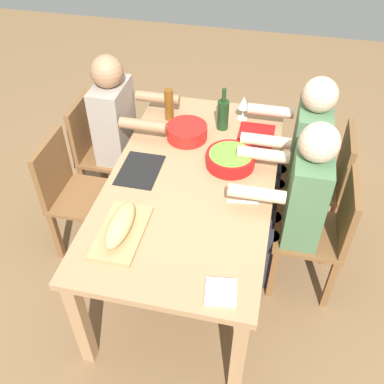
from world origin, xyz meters
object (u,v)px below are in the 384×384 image
at_px(bread_loaf, 120,225).
at_px(napkin_stack, 221,292).
at_px(diner_near_left, 120,126).
at_px(serving_bowl_greens, 187,131).
at_px(wine_bottle, 223,114).
at_px(chair_far_center, 324,230).
at_px(serving_bowl_salad, 230,159).
at_px(wine_glass, 244,104).
at_px(chair_near_left, 99,147).
at_px(diner_far_left, 301,149).
at_px(beer_bottle, 169,105).
at_px(chair_far_left, 324,178).
at_px(diner_far_center, 298,199).
at_px(chair_near_center, 72,191).
at_px(dining_table, 192,189).
at_px(cutting_board, 122,232).

xyz_separation_m(bread_loaf, napkin_stack, (0.25, 0.55, -0.05)).
bearing_deg(diner_near_left, serving_bowl_greens, 78.59).
distance_m(serving_bowl_greens, wine_bottle, 0.27).
height_order(chair_far_center, serving_bowl_greens, chair_far_center).
distance_m(serving_bowl_salad, wine_glass, 0.52).
height_order(serving_bowl_greens, wine_glass, wine_glass).
xyz_separation_m(chair_near_left, bread_loaf, (0.98, 0.54, 0.32)).
xyz_separation_m(diner_far_left, beer_bottle, (-0.09, -0.90, 0.15)).
distance_m(diner_near_left, wine_bottle, 0.72).
distance_m(chair_far_center, wine_glass, 0.98).
relative_size(serving_bowl_salad, beer_bottle, 1.32).
height_order(bread_loaf, beer_bottle, beer_bottle).
height_order(chair_far_left, wine_bottle, wine_bottle).
distance_m(diner_far_left, diner_near_left, 1.22).
bearing_deg(chair_far_left, chair_near_left, -90.00).
height_order(diner_far_center, serving_bowl_salad, diner_far_center).
relative_size(chair_near_left, wine_glass, 5.12).
xyz_separation_m(chair_near_center, diner_near_left, (-0.48, 0.18, 0.21)).
distance_m(chair_far_left, diner_far_left, 0.28).
xyz_separation_m(chair_near_center, wine_bottle, (-0.54, 0.88, 0.37)).
bearing_deg(dining_table, bread_loaf, -26.88).
bearing_deg(diner_far_center, napkin_stack, -22.85).
height_order(diner_far_center, serving_bowl_greens, diner_far_center).
bearing_deg(wine_glass, diner_near_left, -75.76).
bearing_deg(wine_bottle, chair_near_left, -85.99).
distance_m(chair_near_center, diner_far_center, 1.42).
bearing_deg(chair_near_center, diner_far_center, 90.00).
xyz_separation_m(serving_bowl_salad, wine_bottle, (-0.38, -0.11, 0.06)).
bearing_deg(diner_near_left, chair_far_left, 90.00).
bearing_deg(serving_bowl_greens, diner_far_left, 97.79).
height_order(dining_table, diner_far_center, diner_far_center).
distance_m(chair_far_left, serving_bowl_salad, 0.74).
height_order(serving_bowl_salad, wine_bottle, wine_bottle).
bearing_deg(chair_far_left, diner_near_left, -90.00).
xyz_separation_m(wine_bottle, beer_bottle, (-0.03, -0.37, 0.00)).
bearing_deg(dining_table, chair_near_left, -121.04).
bearing_deg(chair_near_left, chair_near_center, 0.00).
height_order(chair_near_center, diner_near_left, diner_near_left).
bearing_deg(bread_loaf, dining_table, 153.12).
xyz_separation_m(dining_table, serving_bowl_greens, (-0.38, -0.12, 0.14)).
bearing_deg(diner_far_left, bread_loaf, -41.49).
bearing_deg(serving_bowl_greens, wine_glass, 133.96).
relative_size(cutting_board, bread_loaf, 1.25).
height_order(chair_far_left, cutting_board, chair_far_left).
distance_m(diner_far_center, chair_far_left, 0.56).
relative_size(serving_bowl_salad, wine_bottle, 1.00).
relative_size(dining_table, serving_bowl_salad, 6.00).
bearing_deg(beer_bottle, wine_bottle, 85.25).
height_order(diner_far_center, chair_near_left, diner_far_center).
bearing_deg(chair_far_center, chair_near_left, -106.75).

